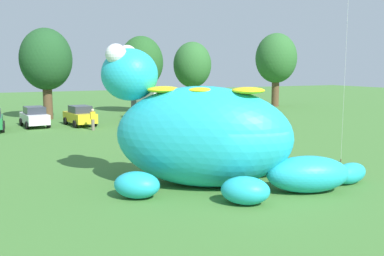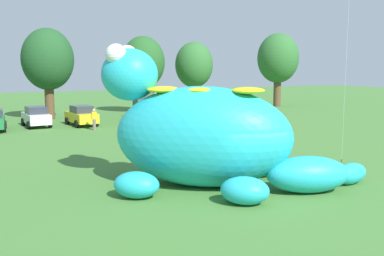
# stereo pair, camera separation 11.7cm
# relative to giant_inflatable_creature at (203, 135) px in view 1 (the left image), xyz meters

# --- Properties ---
(ground_plane) EXTENTS (160.00, 160.00, 0.00)m
(ground_plane) POSITION_rel_giant_inflatable_creature_xyz_m (1.18, -1.90, -2.18)
(ground_plane) COLOR #427533
(giant_inflatable_creature) EXTENTS (11.11, 8.27, 5.95)m
(giant_inflatable_creature) POSITION_rel_giant_inflatable_creature_xyz_m (0.00, 0.00, 0.00)
(giant_inflatable_creature) COLOR #23B2C6
(giant_inflatable_creature) RESTS_ON ground
(car_white) EXTENTS (2.20, 4.23, 1.72)m
(car_white) POSITION_rel_giant_inflatable_creature_xyz_m (-4.14, 22.77, -1.32)
(car_white) COLOR white
(car_white) RESTS_ON ground
(car_yellow) EXTENTS (2.32, 4.28, 1.72)m
(car_yellow) POSITION_rel_giant_inflatable_creature_xyz_m (-0.54, 21.90, -1.32)
(car_yellow) COLOR yellow
(car_yellow) RESTS_ON ground
(box_truck) EXTENTS (2.38, 6.41, 2.95)m
(box_truck) POSITION_rel_giant_inflatable_creature_xyz_m (6.16, 21.96, -0.58)
(box_truck) COLOR #333842
(box_truck) RESTS_ON ground
(tree_mid_left) EXTENTS (4.87, 4.87, 8.65)m
(tree_mid_left) POSITION_rel_giant_inflatable_creature_xyz_m (-2.29, 27.98, 3.48)
(tree_mid_left) COLOR brown
(tree_mid_left) RESTS_ON ground
(tree_centre_left) EXTENTS (4.68, 4.68, 8.31)m
(tree_centre_left) POSITION_rel_giant_inflatable_creature_xyz_m (7.87, 29.69, 3.26)
(tree_centre_left) COLOR brown
(tree_centre_left) RESTS_ON ground
(tree_centre) EXTENTS (4.47, 4.47, 7.93)m
(tree_centre) POSITION_rel_giant_inflatable_creature_xyz_m (14.68, 31.11, 3.01)
(tree_centre) COLOR brown
(tree_centre) RESTS_ON ground
(tree_centre_right) EXTENTS (5.19, 5.19, 9.22)m
(tree_centre_right) POSITION_rel_giant_inflatable_creature_xyz_m (25.89, 29.96, 3.85)
(tree_centre_right) COLOR brown
(tree_centre_right) RESTS_ON ground
(spectator_mid_field) EXTENTS (0.38, 0.26, 1.71)m
(spectator_mid_field) POSITION_rel_giant_inflatable_creature_xyz_m (-0.22, 18.58, -1.33)
(spectator_mid_field) COLOR #726656
(spectator_mid_field) RESTS_ON ground
(spectator_by_cars) EXTENTS (0.38, 0.26, 1.71)m
(spectator_by_cars) POSITION_rel_giant_inflatable_creature_xyz_m (3.36, 10.46, -1.33)
(spectator_by_cars) COLOR #726656
(spectator_by_cars) RESTS_ON ground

